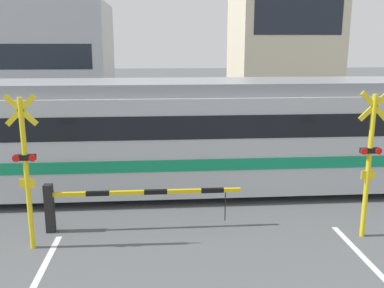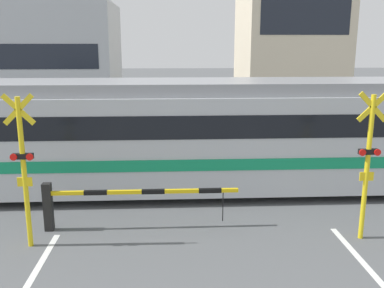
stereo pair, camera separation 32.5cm
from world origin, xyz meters
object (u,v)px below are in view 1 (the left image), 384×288
crossing_barrier_near (104,200)px  crossing_signal_right (369,159)px  commuter_train (161,133)px  pedestrian (191,120)px  crossing_signal_left (26,166)px  crossing_barrier_far (245,142)px

crossing_barrier_near → crossing_signal_right: size_ratio=1.37×
commuter_train → crossing_barrier_near: 3.29m
crossing_barrier_near → pedestrian: 9.86m
crossing_signal_left → crossing_signal_right: (7.58, 0.00, 0.00)m
pedestrian → commuter_train: bearing=-102.3°
crossing_signal_right → pedestrian: bearing=107.5°
crossing_barrier_near → crossing_signal_right: crossing_signal_right is taller
crossing_barrier_far → crossing_signal_right: 6.87m
crossing_signal_left → crossing_signal_right: size_ratio=1.00×
crossing_barrier_near → crossing_barrier_far: same height
commuter_train → pedestrian: size_ratio=9.73×
crossing_signal_left → pedestrian: bearing=67.1°
crossing_signal_right → crossing_barrier_near: bearing=172.3°
crossing_barrier_far → crossing_signal_left: crossing_signal_left is taller
crossing_barrier_far → crossing_signal_right: size_ratio=1.37×
crossing_barrier_near → crossing_signal_left: (-1.49, -0.82, 1.11)m
pedestrian → crossing_signal_left: bearing=-112.9°
crossing_barrier_near → pedestrian: (2.85, 9.44, 0.26)m
crossing_barrier_far → pedestrian: size_ratio=2.61×
crossing_signal_right → pedestrian: size_ratio=1.91×
commuter_train → crossing_signal_left: (-2.89, -3.61, 0.09)m
commuter_train → crossing_signal_left: size_ratio=5.10×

